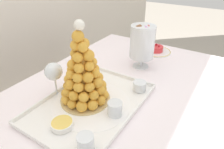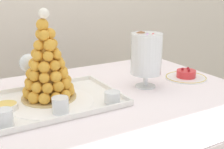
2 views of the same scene
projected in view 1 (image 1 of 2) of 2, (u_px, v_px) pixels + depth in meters
The scene contains 10 objects.
buffet_table at pixel (127, 100), 1.08m from camera, with size 1.28×1.01×0.74m.
serving_tray at pixel (92, 104), 0.89m from camera, with size 0.55×0.39×0.02m.
croquembouche at pixel (83, 73), 0.85m from camera, with size 0.23×0.23×0.37m.
dessert_cup_left at pixel (86, 143), 0.67m from camera, with size 0.06×0.06×0.06m.
dessert_cup_mid_left at pixel (115, 109), 0.82m from camera, with size 0.06×0.06×0.06m.
dessert_cup_centre at pixel (139, 86), 0.97m from camera, with size 0.06×0.06×0.05m.
creme_brulee_ramekin at pixel (62, 124), 0.77m from camera, with size 0.09×0.09×0.02m.
macaron_goblet at pixel (142, 42), 1.13m from camera, with size 0.14×0.14×0.27m.
fruit_tart_plate at pixel (156, 50), 1.39m from camera, with size 0.21×0.21×0.05m.
wine_glass at pixel (54, 72), 0.90m from camera, with size 0.08×0.08×0.17m.
Camera 1 is at (-0.77, -0.39, 1.31)m, focal length 32.04 mm.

